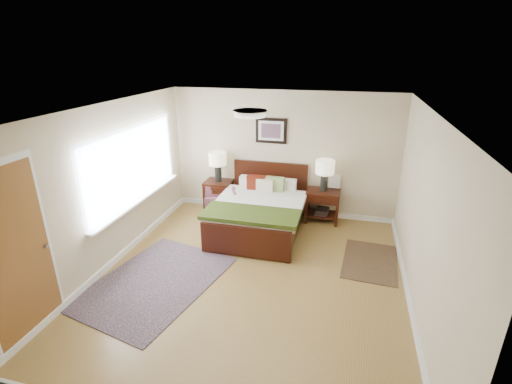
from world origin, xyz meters
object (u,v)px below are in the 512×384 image
bed (260,207)px  lamp_left (218,161)px  nightstand_left (218,187)px  rug_persian (155,282)px  lamp_right (325,169)px  armchair (222,205)px  nightstand_right (323,203)px

bed → lamp_left: size_ratio=3.24×
nightstand_left → rug_persian: nightstand_left is taller
bed → lamp_right: lamp_right is taller
nightstand_left → armchair: 0.52m
lamp_left → lamp_right: lamp_left is taller
bed → armchair: 0.91m
nightstand_right → lamp_left: (-2.16, 0.01, 0.69)m
lamp_right → armchair: bearing=-167.1°
armchair → lamp_right: bearing=82.7°
nightstand_right → lamp_right: bearing=90.0°
nightstand_right → lamp_left: 2.27m
nightstand_left → rug_persian: (-0.05, -2.69, -0.52)m
nightstand_left → rug_persian: size_ratio=0.30×
nightstand_right → lamp_right: size_ratio=1.06×
lamp_left → rug_persian: size_ratio=0.28×
bed → lamp_right: size_ratio=3.24×
armchair → rug_persian: armchair is taller
nightstand_right → rug_persian: bearing=-129.3°
nightstand_right → armchair: 1.99m
nightstand_right → armchair: nightstand_right is taller
rug_persian → armchair: bearing=95.9°
armchair → rug_persian: (-0.27, -2.27, -0.31)m
bed → lamp_right: 1.45m
nightstand_left → rug_persian: 2.74m
lamp_right → rug_persian: 3.66m
rug_persian → bed: bearing=73.3°
nightstand_right → rug_persian: nightstand_right is taller
bed → nightstand_right: 1.32m
nightstand_left → lamp_right: 2.23m
rug_persian → lamp_left: bearing=101.6°
bed → nightstand_left: (-1.06, 0.72, 0.03)m
nightstand_right → nightstand_left: bearing=-179.8°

